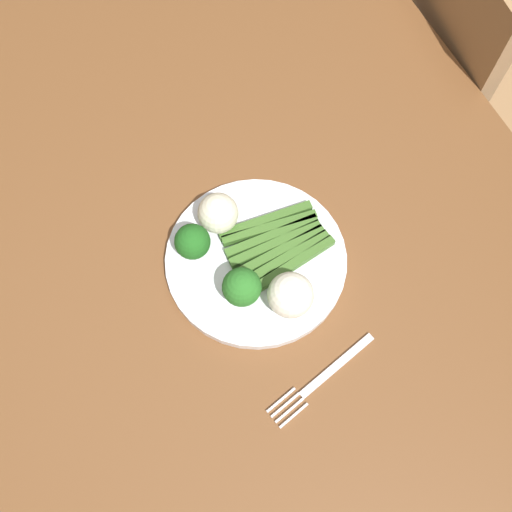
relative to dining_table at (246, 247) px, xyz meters
name	(u,v)px	position (x,y,z in m)	size (l,w,h in m)	color
ground_plane	(250,349)	(0.00, 0.00, -0.64)	(6.00, 6.00, 0.02)	gray
dining_table	(246,247)	(0.00, 0.00, 0.00)	(1.40, 0.86, 0.73)	brown
chair	(449,83)	(0.23, -0.57, -0.13)	(0.44, 0.44, 0.87)	#9E754C
plate	(256,260)	(-0.07, 0.01, 0.11)	(0.24, 0.24, 0.01)	white
asparagus_bundle	(277,243)	(-0.06, -0.02, 0.12)	(0.10, 0.14, 0.01)	#3D6626
broccoli_right	(193,242)	(-0.03, 0.09, 0.15)	(0.05, 0.05, 0.06)	#4C7F2B
broccoli_near_center	(242,287)	(-0.11, 0.05, 0.15)	(0.05, 0.05, 0.06)	#568E33
cauliflower_front_left	(288,296)	(-0.14, 0.00, 0.14)	(0.06, 0.06, 0.06)	white
cauliflower_outer_edge	(219,215)	(0.00, 0.04, 0.14)	(0.06, 0.06, 0.06)	beige
fork	(322,378)	(-0.25, 0.00, 0.10)	(0.06, 0.16, 0.00)	silver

